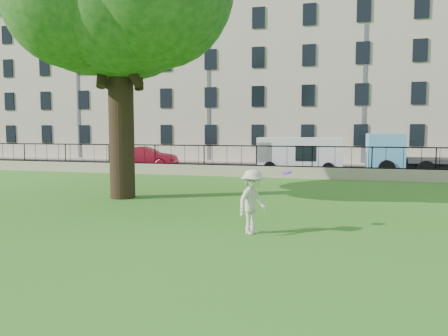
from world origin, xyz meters
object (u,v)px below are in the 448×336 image
(red_sedan, at_px, (145,158))
(white_van, at_px, (299,155))
(frisbee, at_px, (287,173))
(blue_truck, at_px, (419,154))
(man, at_px, (253,202))

(red_sedan, height_order, white_van, white_van)
(frisbee, bearing_deg, blue_truck, 70.23)
(frisbee, bearing_deg, man, -133.93)
(white_van, bearing_deg, man, -92.40)
(frisbee, distance_m, blue_truck, 16.54)
(man, bearing_deg, white_van, 25.78)
(red_sedan, bearing_deg, white_van, -97.70)
(blue_truck, bearing_deg, red_sedan, 177.85)
(man, xyz_separation_m, blue_truck, (6.33, 16.33, 0.38))
(man, distance_m, red_sedan, 19.51)
(man, xyz_separation_m, frisbee, (0.74, 0.76, 0.67))
(frisbee, relative_size, white_van, 0.05)
(frisbee, height_order, blue_truck, blue_truck)
(man, bearing_deg, blue_truck, 3.16)
(red_sedan, relative_size, white_van, 0.87)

